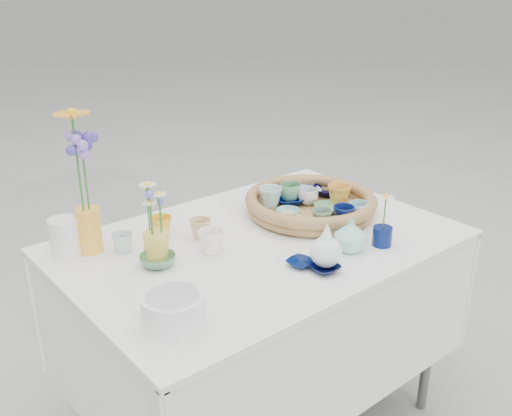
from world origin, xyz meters
TOP-DOWN VIEW (x-y plane):
  - wicker_tray at (0.28, 0.05)m, footprint 0.47×0.47m
  - tray_ceramic_0 at (0.26, 0.14)m, footprint 0.16×0.16m
  - tray_ceramic_1 at (0.44, 0.11)m, footprint 0.17×0.17m
  - tray_ceramic_2 at (0.38, 0.01)m, footprint 0.11×0.11m
  - tray_ceramic_3 at (0.32, -0.01)m, footprint 0.12×0.12m
  - tray_ceramic_4 at (0.20, -0.09)m, footprint 0.09×0.09m
  - tray_ceramic_5 at (0.17, 0.05)m, footprint 0.11×0.11m
  - tray_ceramic_6 at (0.18, 0.15)m, footprint 0.09×0.09m
  - tray_ceramic_7 at (0.31, 0.09)m, footprint 0.10×0.10m
  - tray_ceramic_8 at (0.38, 0.17)m, footprint 0.13×0.13m
  - tray_ceramic_9 at (0.27, -0.12)m, footprint 0.08×0.08m
  - tray_ceramic_10 at (0.13, 0.00)m, footprint 0.13×0.13m
  - tray_ceramic_11 at (0.35, -0.12)m, footprint 0.08×0.08m
  - tray_ceramic_12 at (0.28, 0.16)m, footprint 0.09×0.09m
  - loose_ceramic_0 at (-0.23, 0.23)m, footprint 0.10×0.10m
  - loose_ceramic_1 at (-0.14, 0.13)m, footprint 0.09×0.09m
  - loose_ceramic_2 at (-0.35, 0.06)m, footprint 0.13×0.13m
  - loose_ceramic_3 at (-0.18, 0.02)m, footprint 0.08×0.08m
  - loose_ceramic_4 at (-0.02, -0.22)m, footprint 0.09×0.09m
  - loose_ceramic_5 at (-0.39, 0.20)m, footprint 0.09×0.09m
  - loose_ceramic_6 at (0.01, -0.29)m, footprint 0.09×0.09m
  - fluted_bowl at (-0.48, -0.24)m, footprint 0.17×0.17m
  - bud_vase_paleblue at (0.03, -0.27)m, footprint 0.12×0.12m
  - bud_vase_seafoam at (0.17, -0.24)m, footprint 0.12×0.12m
  - bud_vase_cobalt at (0.27, -0.28)m, footprint 0.08×0.08m
  - single_daisy at (0.28, -0.28)m, footprint 0.08×0.08m
  - tall_vase_yellow at (-0.46, 0.27)m, footprint 0.09×0.09m
  - gerbera at (-0.47, 0.27)m, footprint 0.15×0.15m
  - hydrangea at (-0.46, 0.27)m, footprint 0.09×0.09m
  - white_pitcher at (-0.53, 0.29)m, footprint 0.14×0.12m
  - daisy_cup at (-0.32, 0.10)m, footprint 0.08×0.08m
  - daisy_posy at (-0.32, 0.11)m, footprint 0.10×0.10m

SIDE VIEW (x-z plane):
  - loose_ceramic_4 at x=-0.02m, z-range 0.77..0.78m
  - loose_ceramic_6 at x=0.01m, z-range 0.77..0.79m
  - loose_ceramic_2 at x=-0.35m, z-range 0.77..0.80m
  - tray_ceramic_10 at x=0.13m, z-range 0.78..0.81m
  - tray_ceramic_3 at x=0.32m, z-range 0.78..0.81m
  - tray_ceramic_8 at x=0.38m, z-range 0.78..0.81m
  - loose_ceramic_5 at x=-0.39m, z-range 0.77..0.83m
  - bud_vase_cobalt at x=0.27m, z-range 0.77..0.83m
  - tray_ceramic_5 at x=0.17m, z-range 0.78..0.81m
  - tray_ceramic_0 at x=0.26m, z-range 0.78..0.81m
  - loose_ceramic_1 at x=-0.14m, z-range 0.77..0.83m
  - loose_ceramic_0 at x=-0.23m, z-range 0.77..0.83m
  - tray_ceramic_1 at x=0.44m, z-range 0.78..0.81m
  - loose_ceramic_3 at x=-0.18m, z-range 0.77..0.84m
  - wicker_tray at x=0.28m, z-range 0.77..0.84m
  - daisy_cup at x=-0.32m, z-range 0.77..0.85m
  - fluted_bowl at x=-0.48m, z-range 0.77..0.85m
  - tray_ceramic_7 at x=0.31m, z-range 0.78..0.84m
  - tray_ceramic_11 at x=0.35m, z-range 0.78..0.84m
  - tray_ceramic_4 at x=0.20m, z-range 0.78..0.85m
  - tray_ceramic_12 at x=0.28m, z-range 0.78..0.85m
  - tray_ceramic_9 at x=0.27m, z-range 0.78..0.85m
  - bud_vase_seafoam at x=0.17m, z-range 0.77..0.87m
  - tray_ceramic_6 at x=0.18m, z-range 0.78..0.86m
  - tray_ceramic_2 at x=0.38m, z-range 0.78..0.86m
  - white_pitcher at x=-0.53m, z-range 0.77..0.89m
  - tall_vase_yellow at x=-0.46m, z-range 0.76..0.91m
  - bud_vase_paleblue at x=0.03m, z-range 0.77..0.91m
  - single_daisy at x=0.28m, z-range 0.82..0.94m
  - daisy_posy at x=-0.32m, z-range 0.85..1.00m
  - hydrangea at x=-0.46m, z-range 0.87..1.15m
  - gerbera at x=-0.47m, z-range 0.90..1.22m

